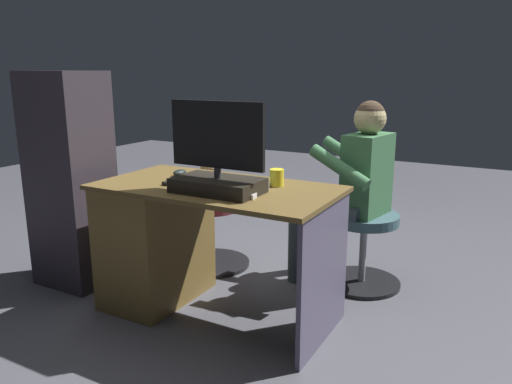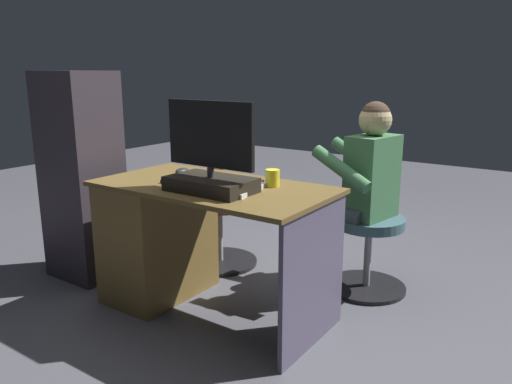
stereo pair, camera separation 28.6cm
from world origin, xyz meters
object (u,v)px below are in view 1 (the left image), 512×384
object	(u,v)px
desk	(169,237)
computer_mouse	(180,173)
visitor_chair	(363,242)
tv_remote	(176,182)
teddy_bear	(211,181)
person	(351,179)
monitor	(218,167)
keyboard	(227,180)
office_chair_teddy	(212,229)
cup	(277,178)

from	to	relation	value
desk	computer_mouse	size ratio (longest dim) A/B	13.38
computer_mouse	visitor_chair	bearing A→B (deg)	-144.32
tv_remote	visitor_chair	bearing A→B (deg)	-115.65
teddy_bear	person	size ratio (longest dim) A/B	0.26
monitor	visitor_chair	size ratio (longest dim) A/B	1.07
desk	person	size ratio (longest dim) A/B	1.11
monitor	tv_remote	bearing A→B (deg)	-10.54
keyboard	office_chair_teddy	bearing A→B (deg)	-47.65
computer_mouse	visitor_chair	world-z (taller)	computer_mouse
keyboard	teddy_bear	distance (m)	0.66
teddy_bear	keyboard	bearing A→B (deg)	131.70
monitor	visitor_chair	bearing A→B (deg)	-119.34
cup	office_chair_teddy	xyz separation A→B (m)	(0.71, -0.43, -0.52)
computer_mouse	teddy_bear	size ratio (longest dim) A/B	0.31
desk	computer_mouse	world-z (taller)	computer_mouse
monitor	desk	bearing A→B (deg)	-15.58
office_chair_teddy	teddy_bear	bearing A→B (deg)	-90.00
cup	desk	bearing A→B (deg)	13.48
computer_mouse	tv_remote	world-z (taller)	computer_mouse
desk	visitor_chair	world-z (taller)	desk
monitor	keyboard	distance (m)	0.27
desk	monitor	world-z (taller)	monitor
cup	teddy_bear	world-z (taller)	cup
monitor	office_chair_teddy	bearing A→B (deg)	-53.56
computer_mouse	person	distance (m)	1.04
desk	office_chair_teddy	distance (m)	0.60
computer_mouse	person	xyz separation A→B (m)	(-0.82, -0.64, -0.07)
monitor	visitor_chair	world-z (taller)	monitor
teddy_bear	person	xyz separation A→B (m)	(-0.92, -0.16, 0.08)
keyboard	teddy_bear	bearing A→B (deg)	-48.30
cup	visitor_chair	bearing A→B (deg)	-116.04
cup	office_chair_teddy	bearing A→B (deg)	-31.35
desk	keyboard	xyz separation A→B (m)	(-0.33, -0.11, 0.35)
computer_mouse	tv_remote	bearing A→B (deg)	121.20
monitor	cup	distance (m)	0.34
desk	office_chair_teddy	bearing A→B (deg)	-80.85
desk	keyboard	distance (m)	0.50
desk	computer_mouse	xyz separation A→B (m)	(-0.01, -0.11, 0.36)
office_chair_teddy	person	world-z (taller)	person
teddy_bear	visitor_chair	world-z (taller)	teddy_bear
desk	keyboard	size ratio (longest dim) A/B	3.06
monitor	person	bearing A→B (deg)	-114.93
desk	person	world-z (taller)	person
computer_mouse	tv_remote	size ratio (longest dim) A/B	0.64
desk	person	xyz separation A→B (m)	(-0.83, -0.75, 0.29)
desk	visitor_chair	bearing A→B (deg)	-140.17
computer_mouse	tv_remote	distance (m)	0.20
cup	visitor_chair	distance (m)	0.85
cup	person	distance (m)	0.65
cup	person	xyz separation A→B (m)	(-0.21, -0.60, -0.10)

